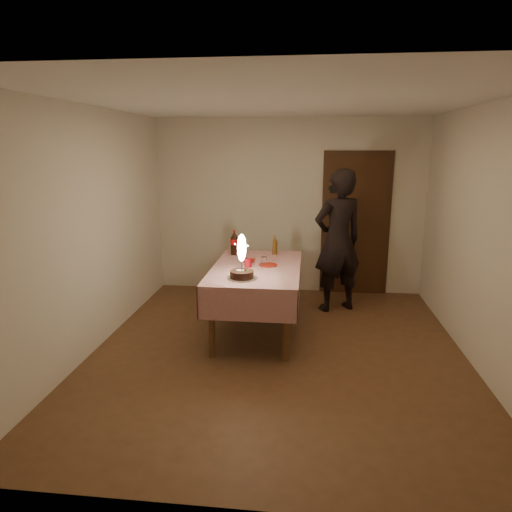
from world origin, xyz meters
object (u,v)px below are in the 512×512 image
(red_cup, at_px, (248,263))
(clear_cup, at_px, (264,261))
(birthday_cake, at_px, (242,267))
(cola_bottle, at_px, (235,243))
(amber_bottle_right, at_px, (275,245))
(photographer, at_px, (338,241))
(dining_table, at_px, (256,275))
(red_plate, at_px, (268,265))

(red_cup, distance_m, clear_cup, 0.22)
(birthday_cake, height_order, cola_bottle, birthday_cake)
(cola_bottle, xyz_separation_m, amber_bottle_right, (0.52, 0.06, -0.03))
(clear_cup, height_order, photographer, photographer)
(birthday_cake, height_order, clear_cup, birthday_cake)
(dining_table, height_order, red_cup, red_cup)
(dining_table, distance_m, clear_cup, 0.20)
(red_cup, height_order, clear_cup, red_cup)
(dining_table, relative_size, photographer, 0.90)
(red_plate, distance_m, clear_cup, 0.08)
(cola_bottle, height_order, amber_bottle_right, cola_bottle)
(red_cup, height_order, amber_bottle_right, amber_bottle_right)
(clear_cup, height_order, amber_bottle_right, amber_bottle_right)
(amber_bottle_right, bearing_deg, photographer, 17.82)
(red_cup, relative_size, amber_bottle_right, 0.39)
(amber_bottle_right, distance_m, photographer, 0.86)
(birthday_cake, xyz_separation_m, red_plate, (0.23, 0.58, -0.12))
(birthday_cake, relative_size, clear_cup, 5.30)
(photographer, bearing_deg, red_plate, -135.94)
(birthday_cake, bearing_deg, amber_bottle_right, 76.85)
(red_cup, distance_m, cola_bottle, 0.66)
(clear_cup, bearing_deg, photographer, 41.12)
(birthday_cake, height_order, photographer, photographer)
(amber_bottle_right, bearing_deg, clear_cup, -99.80)
(photographer, bearing_deg, birthday_cake, -127.70)
(dining_table, xyz_separation_m, red_plate, (0.13, 0.07, 0.11))
(red_plate, height_order, red_cup, red_cup)
(red_cup, xyz_separation_m, cola_bottle, (-0.26, 0.60, 0.10))
(clear_cup, bearing_deg, amber_bottle_right, 80.20)
(red_plate, distance_m, amber_bottle_right, 0.58)
(red_plate, relative_size, photographer, 0.12)
(dining_table, relative_size, red_cup, 17.20)
(birthday_cake, relative_size, cola_bottle, 1.50)
(dining_table, distance_m, red_plate, 0.18)
(amber_bottle_right, xyz_separation_m, photographer, (0.82, 0.26, 0.02))
(clear_cup, distance_m, photographer, 1.22)
(red_cup, relative_size, cola_bottle, 0.31)
(red_cup, bearing_deg, cola_bottle, 112.98)
(red_cup, xyz_separation_m, photographer, (1.09, 0.93, 0.09))
(red_plate, height_order, clear_cup, clear_cup)
(red_plate, relative_size, cola_bottle, 0.69)
(red_plate, relative_size, red_cup, 2.20)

